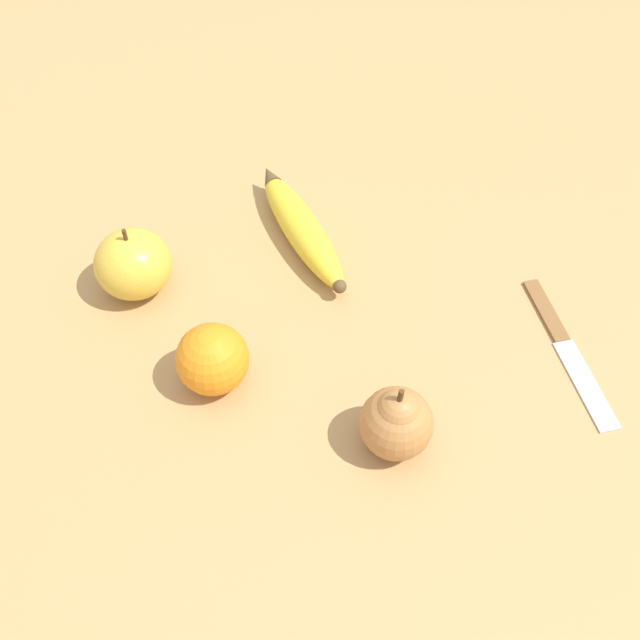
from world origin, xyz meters
The scene contains 6 objects.
ground_plane centered at (0.00, 0.00, 0.00)m, with size 3.00×3.00×0.00m, color tan.
banana centered at (0.14, -0.02, 0.02)m, with size 0.21×0.08×0.04m.
orange centered at (0.04, 0.16, 0.04)m, with size 0.07×0.07×0.07m.
pear centered at (-0.12, 0.07, 0.04)m, with size 0.07×0.07×0.09m.
apple centered at (0.19, 0.16, 0.04)m, with size 0.08×0.08×0.09m.
paring_knife centered at (-0.15, -0.14, 0.00)m, with size 0.18×0.10×0.01m.
Camera 1 is at (-0.35, 0.35, 0.61)m, focal length 42.00 mm.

